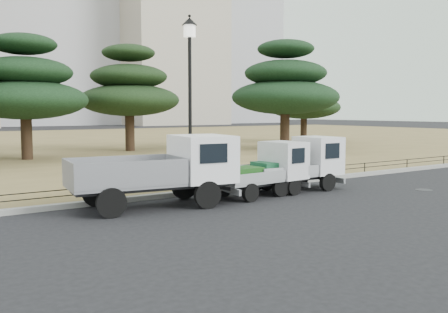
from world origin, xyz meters
TOP-DOWN VIEW (x-y plane):
  - ground at (0.00, 0.00)m, footprint 220.00×220.00m
  - lawn at (0.00, 30.60)m, footprint 120.00×56.00m
  - curb at (0.00, 2.60)m, footprint 120.00×0.25m
  - truck_large at (-2.67, 1.28)m, footprint 4.98×2.45m
  - truck_kei_front at (1.17, 1.18)m, footprint 3.46×1.73m
  - truck_kei_rear at (2.78, 1.31)m, footprint 3.65×1.66m
  - street_lamp at (-0.78, 2.90)m, footprint 0.52×0.52m
  - pipe_fence at (0.00, 2.75)m, footprint 38.00×0.04m
  - manhole at (6.50, -1.20)m, footprint 0.60×0.60m
  - pine_center_left at (-2.97, 17.04)m, footprint 6.75×6.75m
  - pine_center_right at (4.17, 19.42)m, footprint 6.66×6.66m
  - pine_east_near at (13.87, 14.82)m, footprint 7.51×7.51m
  - pine_east_far at (20.45, 19.91)m, footprint 6.20×6.20m
  - tower_east at (40.00, 82.00)m, footprint 20.00×18.00m
  - radio_tower at (72.00, 85.00)m, footprint 1.80×1.80m

SIDE VIEW (x-z plane):
  - ground at x=0.00m, z-range 0.00..0.00m
  - manhole at x=6.50m, z-range 0.00..0.01m
  - lawn at x=0.00m, z-range 0.00..0.15m
  - curb at x=0.00m, z-range 0.00..0.16m
  - pipe_fence at x=0.00m, z-range 0.24..0.64m
  - truck_kei_front at x=1.17m, z-range 0.00..1.77m
  - truck_kei_rear at x=2.78m, z-range 0.00..1.89m
  - truck_large at x=-2.67m, z-range 0.12..2.20m
  - pine_east_far at x=20.45m, z-range 0.63..6.86m
  - street_lamp at x=-0.78m, z-range 1.17..6.96m
  - pine_center_left at x=-2.97m, z-range 0.68..7.54m
  - pine_center_right at x=4.17m, z-range 0.71..7.77m
  - pine_east_near at x=13.87m, z-range 0.74..8.32m
  - tower_east at x=40.00m, z-range 0.00..48.00m
  - radio_tower at x=72.00m, z-range -1.46..61.54m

